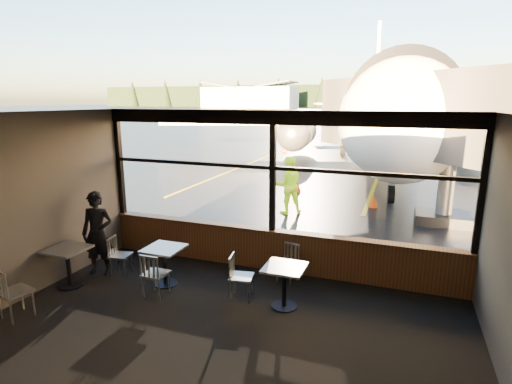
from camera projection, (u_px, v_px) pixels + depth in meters
The scene contains 32 objects.
ground_plane at pixel (397, 113), 118.68m from camera, with size 520.00×520.00×0.00m, color black.
carpet_floor at pixel (212, 343), 6.21m from camera, with size 8.00×6.00×0.01m, color black.
ceiling at pixel (206, 115), 5.42m from camera, with size 8.00×6.00×0.04m, color #38332D.
wall_left at pixel (9, 211), 7.17m from camera, with size 0.04×6.00×3.50m, color #514A41.
wall_back at pixel (33, 359), 3.07m from camera, with size 8.00×0.04×3.50m, color #514A41.
window_sill at pixel (272, 250), 8.85m from camera, with size 8.00×0.28×0.90m, color #59351A.
window_header at pixel (273, 117), 8.20m from camera, with size 8.00×0.18×0.30m, color black.
mullion_left at pixel (120, 163), 9.79m from camera, with size 0.12×0.12×2.60m, color black.
mullion_centre at pixel (273, 173), 8.46m from camera, with size 0.12×0.12×2.60m, color black.
mullion_right at pixel (483, 186), 7.13m from camera, with size 0.12×0.12×2.60m, color black.
window_transom at pixel (273, 168), 8.44m from camera, with size 8.00×0.10×0.08m, color black.
airliner at pixel (384, 69), 25.17m from camera, with size 30.61×36.73×11.22m, color white, non-canonical shape.
jet_bridge at pixel (440, 139), 12.19m from camera, with size 9.56×11.69×5.10m, color #2F2E31, non-canonical shape.
cafe_table_near at pixel (284, 287), 7.22m from camera, with size 0.72×0.72×0.79m, color #9E9791, non-canonical shape.
cafe_table_mid at pixel (165, 266), 8.11m from camera, with size 0.73×0.73×0.80m, color #A9A39B, non-canonical shape.
cafe_table_left at pixel (69, 267), 8.04m from camera, with size 0.74×0.74×0.82m, color gray, non-canonical shape.
chair_near_w at pixel (242, 277), 7.52m from camera, with size 0.48×0.48×0.88m, color beige, non-canonical shape.
chair_near_n at pixel (287, 263), 8.25m from camera, with size 0.44×0.44×0.80m, color #BBB6A9, non-canonical shape.
chair_mid_s at pixel (156, 274), 7.60m from camera, with size 0.50×0.50×0.91m, color #B2ADA1, non-canonical shape.
chair_mid_w at pixel (121, 256), 8.60m from camera, with size 0.46×0.46×0.84m, color beige, non-canonical shape.
chair_left_s at pixel (15, 292), 6.85m from camera, with size 0.52×0.52×0.96m, color beige, non-canonical shape.
passenger at pixel (98, 233), 8.53m from camera, with size 0.67×0.44×1.83m, color black.
ground_crew at pixel (288, 185), 13.22m from camera, with size 0.93×0.72×1.91m, color #BFF219.
cone_nose at pixel (373, 201), 14.09m from camera, with size 0.33×0.33×0.46m, color #FA4F07.
cone_wing at pixel (285, 149), 29.25m from camera, with size 0.35×0.35×0.49m, color #E25D07.
hangar_left at pixel (250, 97), 195.91m from camera, with size 45.00×18.00×11.00m, color silver, non-canonical shape.
hangar_mid at pixel (401, 97), 176.99m from camera, with size 38.00×15.00×10.00m, color silver, non-canonical shape.
fuel_tank_a at pixel (332, 102), 184.81m from camera, with size 8.00×8.00×6.00m, color silver.
fuel_tank_b at pixel (354, 102), 181.44m from camera, with size 8.00×8.00×6.00m, color silver.
fuel_tank_c at pixel (377, 102), 178.07m from camera, with size 8.00×8.00×6.00m, color silver.
treeline at pixel (402, 96), 199.62m from camera, with size 360.00×3.00×12.00m, color black.
cone_extra at pixel (297, 187), 16.38m from camera, with size 0.34×0.34×0.47m, color red.
Camera 1 is at (2.55, -7.94, 3.69)m, focal length 28.00 mm.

